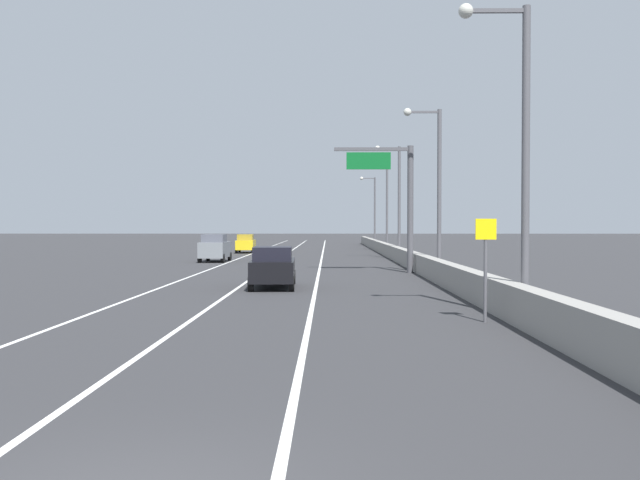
% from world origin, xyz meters
% --- Properties ---
extents(ground_plane, '(320.00, 320.00, 0.00)m').
position_xyz_m(ground_plane, '(0.00, 64.00, 0.00)').
color(ground_plane, '#2D2D30').
extents(lane_stripe_left, '(0.16, 130.00, 0.00)m').
position_xyz_m(lane_stripe_left, '(-5.50, 55.00, 0.00)').
color(lane_stripe_left, silver).
rests_on(lane_stripe_left, ground_plane).
extents(lane_stripe_center, '(0.16, 130.00, 0.00)m').
position_xyz_m(lane_stripe_center, '(-2.00, 55.00, 0.00)').
color(lane_stripe_center, silver).
rests_on(lane_stripe_center, ground_plane).
extents(lane_stripe_right, '(0.16, 130.00, 0.00)m').
position_xyz_m(lane_stripe_right, '(1.50, 55.00, 0.00)').
color(lane_stripe_right, silver).
rests_on(lane_stripe_right, ground_plane).
extents(jersey_barrier_right, '(0.60, 120.00, 1.10)m').
position_xyz_m(jersey_barrier_right, '(7.51, 40.00, 0.55)').
color(jersey_barrier_right, gray).
rests_on(jersey_barrier_right, ground_plane).
extents(overhead_sign_gantry, '(4.68, 0.36, 7.50)m').
position_xyz_m(overhead_sign_gantry, '(6.16, 33.61, 4.73)').
color(overhead_sign_gantry, '#47474C').
rests_on(overhead_sign_gantry, ground_plane).
extents(speed_advisory_sign, '(0.60, 0.11, 3.00)m').
position_xyz_m(speed_advisory_sign, '(6.61, 12.99, 1.76)').
color(speed_advisory_sign, '#4C4C51').
rests_on(speed_advisory_sign, ground_plane).
extents(lamp_post_right_near, '(2.14, 0.44, 9.39)m').
position_xyz_m(lamp_post_right_near, '(7.66, 13.67, 5.43)').
color(lamp_post_right_near, '#4C4C51').
rests_on(lamp_post_right_near, ground_plane).
extents(lamp_post_right_second, '(2.14, 0.44, 9.39)m').
position_xyz_m(lamp_post_right_second, '(8.03, 31.77, 5.43)').
color(lamp_post_right_second, '#4C4C51').
rests_on(lamp_post_right_second, ground_plane).
extents(lamp_post_right_third, '(2.14, 0.44, 9.39)m').
position_xyz_m(lamp_post_right_third, '(7.66, 49.88, 5.43)').
color(lamp_post_right_third, '#4C4C51').
rests_on(lamp_post_right_third, ground_plane).
extents(lamp_post_right_fourth, '(2.14, 0.44, 9.39)m').
position_xyz_m(lamp_post_right_fourth, '(8.21, 67.99, 5.43)').
color(lamp_post_right_fourth, '#4C4C51').
rests_on(lamp_post_right_fourth, ground_plane).
extents(lamp_post_right_fifth, '(2.14, 0.44, 9.39)m').
position_xyz_m(lamp_post_right_fifth, '(8.11, 86.09, 5.43)').
color(lamp_post_right_fifth, '#4C4C51').
rests_on(lamp_post_right_fifth, ground_plane).
extents(car_black_0, '(2.12, 4.67, 1.85)m').
position_xyz_m(car_black_0, '(-0.42, 23.86, 0.93)').
color(car_black_0, black).
rests_on(car_black_0, ground_plane).
extents(car_yellow_1, '(1.95, 4.31, 1.90)m').
position_xyz_m(car_yellow_1, '(-6.36, 62.88, 0.95)').
color(car_yellow_1, gold).
rests_on(car_yellow_1, ground_plane).
extents(car_gray_2, '(2.04, 4.08, 2.12)m').
position_xyz_m(car_gray_2, '(-6.68, 45.78, 1.05)').
color(car_gray_2, slate).
rests_on(car_gray_2, ground_plane).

